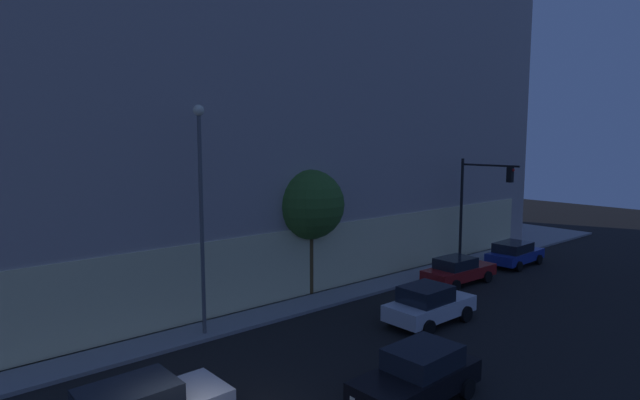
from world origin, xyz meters
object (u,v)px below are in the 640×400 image
Objects in this scene: car_white at (429,304)px; car_red at (458,270)px; modern_building at (212,103)px; car_black at (418,375)px; street_lamp_sidewalk at (201,195)px; car_blue at (514,253)px; traffic_light_far_corner at (478,195)px; sidewalk_tree at (310,205)px.

car_white is 0.92× the size of car_red.
car_red is at bearing -72.97° from modern_building.
car_black is 13.90m from car_red.
street_lamp_sidewalk is at bearing 148.59° from car_white.
car_red is 1.07× the size of car_blue.
car_red is (14.51, -2.15, -5.06)m from street_lamp_sidewalk.
car_white is at bearing 35.20° from car_black.
street_lamp_sidewalk is 1.96× the size of car_red.
car_blue is at bearing 21.13° from car_black.
car_blue is (6.34, 0.18, 0.01)m from car_red.
modern_building is at bearing 87.53° from car_white.
traffic_light_far_corner is 1.48× the size of car_black.
street_lamp_sidewalk is at bearing 177.78° from traffic_light_far_corner.
modern_building reaches higher than car_blue.
car_red is (7.69, -3.67, -3.95)m from sidewalk_tree.
traffic_light_far_corner is (9.31, -16.25, -6.04)m from modern_building.
car_black is at bearing -150.10° from car_red.
car_blue is (2.44, -1.25, -3.80)m from traffic_light_far_corner.
traffic_light_far_corner is at bearing 27.66° from car_black.
modern_building is 15.37m from sidewalk_tree.
car_black is at bearing -158.87° from car_blue.
street_lamp_sidewalk is 2.09× the size of car_blue.
car_white reaches higher than car_red.
car_red reaches higher than car_blue.
car_red is at bearing -178.37° from car_blue.
sidewalk_tree is (6.82, 1.53, -1.11)m from street_lamp_sidewalk.
traffic_light_far_corner is 0.72× the size of street_lamp_sidewalk.
modern_building is at bearing 74.90° from car_black.
modern_building is at bearing 80.77° from sidewalk_tree.
modern_building is at bearing 119.82° from traffic_light_far_corner.
modern_building reaches higher than street_lamp_sidewalk.
car_blue is at bearing 13.57° from car_white.
sidewalk_tree reaches higher than car_black.
car_white is (1.39, -6.54, -3.86)m from sidewalk_tree.
modern_building is 18.63m from street_lamp_sidewalk.
car_white is at bearing -31.41° from street_lamp_sidewalk.
sidewalk_tree is at bearing -99.23° from modern_building.
sidewalk_tree is at bearing 12.60° from street_lamp_sidewalk.
traffic_light_far_corner is at bearing 22.88° from car_white.
street_lamp_sidewalk reaches higher than car_blue.
sidewalk_tree reaches higher than car_red.
car_black is at bearing -74.82° from street_lamp_sidewalk.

